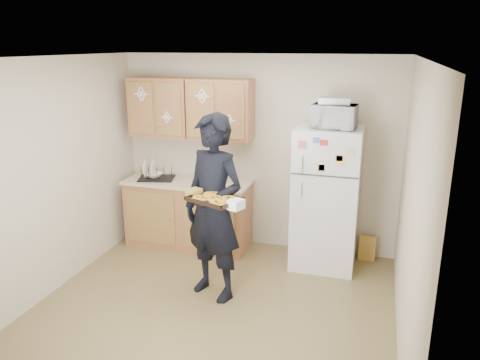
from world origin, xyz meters
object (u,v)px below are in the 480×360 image
Objects in this scene: person at (214,208)px; dish_rack at (156,172)px; baking_tray at (214,200)px; microwave at (334,116)px; refrigerator at (326,198)px.

dish_rack is at bearing 159.34° from person.
dish_rack is at bearing 155.34° from baking_tray.
person is 4.06× the size of microwave.
refrigerator is 0.99m from microwave.
person is (-1.03, -1.08, 0.13)m from refrigerator.
person is 4.41× the size of dish_rack.
microwave is at bearing -1.39° from dish_rack.
baking_tray is 1.06× the size of dish_rack.
microwave is at bearing -47.94° from refrigerator.
person is 4.16× the size of baking_tray.
microwave is (0.05, -0.05, 0.98)m from refrigerator.
dish_rack is at bearing -176.38° from microwave.
refrigerator is 3.81× the size of dish_rack.
microwave is at bearing 65.37° from person.
refrigerator is 1.50m from person.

